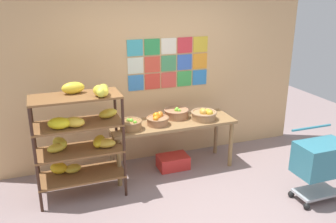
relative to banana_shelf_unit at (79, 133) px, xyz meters
name	(u,v)px	position (x,y,z in m)	size (l,w,h in m)	color
ground	(204,218)	(1.23, -1.00, -0.84)	(9.50, 9.50, 0.00)	gray
back_wall_with_art	(155,73)	(1.23, 0.78, 0.48)	(4.80, 0.07, 2.65)	tan
banana_shelf_unit	(79,133)	(0.00, 0.00, 0.00)	(1.07, 0.57, 1.46)	#392218
display_table	(172,127)	(1.31, 0.29, -0.21)	(1.78, 0.59, 0.73)	olive
fruit_basket_back_left	(131,124)	(0.69, 0.20, -0.04)	(0.31, 0.31, 0.15)	olive
fruit_basket_right	(204,114)	(1.78, 0.21, -0.04)	(0.37, 0.37, 0.18)	#A37950
fruit_basket_left	(158,120)	(1.09, 0.24, -0.04)	(0.31, 0.31, 0.17)	#A16E4B
fruit_basket_back_right	(176,113)	(1.43, 0.42, -0.05)	(0.36, 0.36, 0.16)	#A7714C
produce_crate_under_table	(173,162)	(1.33, 0.27, -0.75)	(0.44, 0.30, 0.19)	red
shopping_cart	(321,161)	(2.71, -1.11, -0.31)	(0.61, 0.43, 0.90)	black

